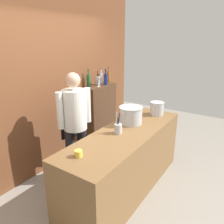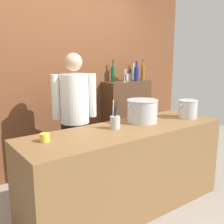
# 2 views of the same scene
# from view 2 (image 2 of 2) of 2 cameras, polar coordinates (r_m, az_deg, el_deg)

# --- Properties ---
(ground_plane) EXTENTS (8.00, 8.00, 0.00)m
(ground_plane) POSITION_cam_2_polar(r_m,az_deg,el_deg) (3.16, 2.88, -19.36)
(ground_plane) COLOR gray
(brick_back_panel) EXTENTS (4.40, 0.10, 3.00)m
(brick_back_panel) POSITION_cam_2_polar(r_m,az_deg,el_deg) (3.88, -10.22, 9.75)
(brick_back_panel) COLOR brown
(brick_back_panel) RESTS_ON ground_plane
(prep_counter) EXTENTS (2.24, 0.70, 0.90)m
(prep_counter) POSITION_cam_2_polar(r_m,az_deg,el_deg) (2.95, 2.97, -11.89)
(prep_counter) COLOR brown
(prep_counter) RESTS_ON ground_plane
(bar_cabinet) EXTENTS (0.76, 0.32, 1.23)m
(bar_cabinet) POSITION_cam_2_polar(r_m,az_deg,el_deg) (4.36, 3.05, -1.58)
(bar_cabinet) COLOR #472D1C
(bar_cabinet) RESTS_ON ground_plane
(chef) EXTENTS (0.51, 0.40, 1.66)m
(chef) POSITION_cam_2_polar(r_m,az_deg,el_deg) (3.28, -7.85, -0.03)
(chef) COLOR black
(chef) RESTS_ON ground_plane
(stockpot_large) EXTENTS (0.41, 0.35, 0.25)m
(stockpot_large) POSITION_cam_2_polar(r_m,az_deg,el_deg) (3.04, 6.38, 0.22)
(stockpot_large) COLOR #B7BABF
(stockpot_large) RESTS_ON prep_counter
(stockpot_small) EXTENTS (0.29, 0.23, 0.21)m
(stockpot_small) POSITION_cam_2_polar(r_m,az_deg,el_deg) (3.35, 15.64, 0.63)
(stockpot_small) COLOR #B7BABF
(stockpot_small) RESTS_ON prep_counter
(utensil_crock) EXTENTS (0.10, 0.10, 0.30)m
(utensil_crock) POSITION_cam_2_polar(r_m,az_deg,el_deg) (2.77, 0.63, -2.07)
(utensil_crock) COLOR #B7BABF
(utensil_crock) RESTS_ON prep_counter
(butter_jar) EXTENTS (0.09, 0.09, 0.07)m
(butter_jar) POSITION_cam_2_polar(r_m,az_deg,el_deg) (2.44, -13.93, -5.23)
(butter_jar) COLOR yellow
(butter_jar) RESTS_ON prep_counter
(wine_bottle_clear) EXTENTS (0.06, 0.06, 0.29)m
(wine_bottle_clear) POSITION_cam_2_polar(r_m,az_deg,el_deg) (4.47, 4.54, 8.15)
(wine_bottle_clear) COLOR silver
(wine_bottle_clear) RESTS_ON bar_cabinet
(wine_bottle_green) EXTENTS (0.07, 0.07, 0.32)m
(wine_bottle_green) POSITION_cam_2_polar(r_m,az_deg,el_deg) (4.18, 0.26, 8.05)
(wine_bottle_green) COLOR #1E592D
(wine_bottle_green) RESTS_ON bar_cabinet
(wine_bottle_amber) EXTENTS (0.06, 0.06, 0.32)m
(wine_bottle_amber) POSITION_cam_2_polar(r_m,az_deg,el_deg) (4.44, 6.46, 8.26)
(wine_bottle_amber) COLOR #8C5919
(wine_bottle_amber) RESTS_ON bar_cabinet
(wine_bottle_cobalt) EXTENTS (0.07, 0.07, 0.30)m
(wine_bottle_cobalt) POSITION_cam_2_polar(r_m,az_deg,el_deg) (4.26, 5.14, 8.02)
(wine_bottle_cobalt) COLOR navy
(wine_bottle_cobalt) RESTS_ON bar_cabinet
(wine_glass_tall) EXTENTS (0.08, 0.08, 0.19)m
(wine_glass_tall) POSITION_cam_2_polar(r_m,az_deg,el_deg) (4.11, 2.66, 8.15)
(wine_glass_tall) COLOR silver
(wine_glass_tall) RESTS_ON bar_cabinet
(spice_tin_silver) EXTENTS (0.08, 0.08, 0.11)m
(spice_tin_silver) POSITION_cam_2_polar(r_m,az_deg,el_deg) (4.28, 3.19, 7.29)
(spice_tin_silver) COLOR #B2B2B7
(spice_tin_silver) RESTS_ON bar_cabinet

